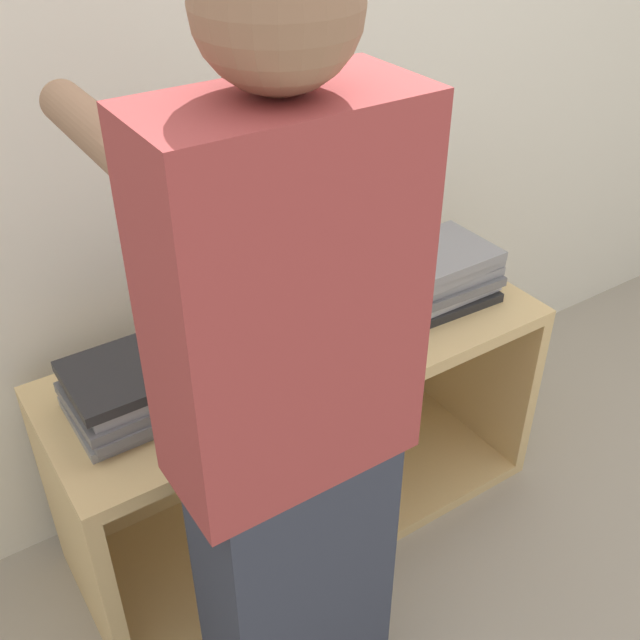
{
  "coord_description": "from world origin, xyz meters",
  "views": [
    {
      "loc": [
        -0.79,
        -1.04,
        1.7
      ],
      "look_at": [
        0.0,
        0.16,
        0.72
      ],
      "focal_mm": 42.0,
      "sensor_mm": 36.0,
      "label": 1
    }
  ],
  "objects": [
    {
      "name": "laptop_stack_right",
      "position": [
        0.39,
        0.24,
        0.67
      ],
      "size": [
        0.37,
        0.25,
        0.15
      ],
      "color": "#232326",
      "rests_on": "cart"
    },
    {
      "name": "person",
      "position": [
        -0.33,
        -0.23,
        0.81
      ],
      "size": [
        0.4,
        0.53,
        1.62
      ],
      "color": "#2D3342",
      "rests_on": "ground_plane"
    },
    {
      "name": "laptop_open",
      "position": [
        0.0,
        0.29,
        0.65
      ],
      "size": [
        0.36,
        0.31,
        0.23
      ],
      "color": "#333338",
      "rests_on": "cart"
    },
    {
      "name": "laptop_stack_left",
      "position": [
        -0.39,
        0.24,
        0.66
      ],
      "size": [
        0.38,
        0.24,
        0.12
      ],
      "color": "gray",
      "rests_on": "cart"
    },
    {
      "name": "ground_plane",
      "position": [
        0.0,
        0.0,
        0.0
      ],
      "size": [
        12.0,
        12.0,
        0.0
      ],
      "primitive_type": "plane",
      "color": "#9E9384"
    },
    {
      "name": "wall_back",
      "position": [
        0.0,
        0.58,
        1.2
      ],
      "size": [
        8.0,
        0.05,
        2.4
      ],
      "color": "silver",
      "rests_on": "ground_plane"
    },
    {
      "name": "cart",
      "position": [
        0.0,
        0.29,
        0.3
      ],
      "size": [
        1.29,
        0.47,
        0.6
      ],
      "color": "tan",
      "rests_on": "ground_plane"
    }
  ]
}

